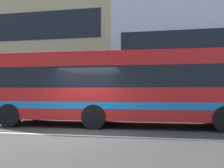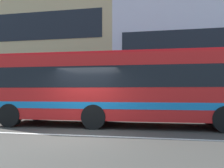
# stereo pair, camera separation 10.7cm
# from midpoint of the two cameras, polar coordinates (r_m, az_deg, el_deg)

# --- Properties ---
(ground_plane) EXTENTS (160.00, 160.00, 0.00)m
(ground_plane) POSITION_cam_midpoint_polar(r_m,az_deg,el_deg) (8.11, -9.61, -12.73)
(ground_plane) COLOR #3C3934
(lane_centre_line) EXTENTS (60.00, 0.16, 0.01)m
(lane_centre_line) POSITION_cam_midpoint_polar(r_m,az_deg,el_deg) (8.11, -9.61, -12.70)
(lane_centre_line) COLOR silver
(lane_centre_line) RESTS_ON ground_plane
(hedge_row_far) EXTENTS (13.36, 1.10, 1.09)m
(hedge_row_far) POSITION_cam_midpoint_polar(r_m,az_deg,el_deg) (14.82, -9.27, -5.72)
(hedge_row_far) COLOR #326235
(hedge_row_far) RESTS_ON ground_plane
(apartment_block_left) EXTENTS (22.45, 10.90, 13.17)m
(apartment_block_left) POSITION_cam_midpoint_polar(r_m,az_deg,el_deg) (29.05, -20.89, 8.19)
(apartment_block_left) COLOR tan
(apartment_block_left) RESTS_ON ground_plane
(transit_bus) EXTENTS (10.80, 2.87, 3.21)m
(transit_bus) POSITION_cam_midpoint_polar(r_m,az_deg,el_deg) (10.21, 0.21, -0.57)
(transit_bus) COLOR red
(transit_bus) RESTS_ON ground_plane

